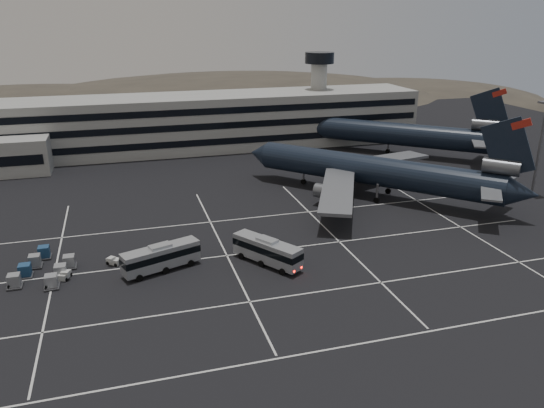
% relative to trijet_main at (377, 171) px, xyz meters
% --- Properties ---
extents(ground, '(260.00, 260.00, 0.00)m').
position_rel_trijet_main_xyz_m(ground, '(-27.36, -22.26, -5.25)').
color(ground, black).
rests_on(ground, ground).
extents(lane_markings, '(90.00, 55.62, 0.01)m').
position_rel_trijet_main_xyz_m(lane_markings, '(-26.41, -21.54, -5.24)').
color(lane_markings, silver).
rests_on(lane_markings, ground).
extents(terminal, '(125.00, 26.00, 24.00)m').
position_rel_trijet_main_xyz_m(terminal, '(-30.30, 48.88, 1.68)').
color(terminal, gray).
rests_on(terminal, ground).
extents(hills, '(352.00, 180.00, 44.00)m').
position_rel_trijet_main_xyz_m(hills, '(-9.36, 147.74, -17.32)').
color(hills, '#38332B').
rests_on(hills, ground).
extents(lightpole_right, '(2.40, 2.40, 18.28)m').
position_rel_trijet_main_xyz_m(lightpole_right, '(30.64, -7.26, 6.57)').
color(lightpole_right, slate).
rests_on(lightpole_right, ground).
extents(trijet_main, '(43.31, 45.93, 18.08)m').
position_rel_trijet_main_xyz_m(trijet_main, '(0.00, 0.00, 0.00)').
color(trijet_main, black).
rests_on(trijet_main, ground).
extents(trijet_far, '(46.48, 42.80, 18.08)m').
position_rel_trijet_main_xyz_m(trijet_far, '(19.61, 29.87, 0.18)').
color(trijet_far, black).
rests_on(trijet_far, ground).
extents(bus_near, '(8.26, 10.75, 3.94)m').
position_rel_trijet_main_xyz_m(bus_near, '(-28.37, -22.57, -3.10)').
color(bus_near, '#A0A4A8').
rests_on(bus_near, ground).
extents(bus_far, '(11.24, 6.13, 3.89)m').
position_rel_trijet_main_xyz_m(bus_far, '(-43.00, -20.42, -3.12)').
color(bus_far, '#A0A4A8').
rests_on(bus_far, ground).
extents(tug_a, '(1.85, 2.28, 1.28)m').
position_rel_trijet_main_xyz_m(tug_a, '(-55.88, -19.33, -4.68)').
color(tug_a, silver).
rests_on(tug_a, ground).
extents(tug_b, '(2.27, 2.19, 1.27)m').
position_rel_trijet_main_xyz_m(tug_b, '(-49.35, -16.64, -4.69)').
color(tug_b, silver).
rests_on(tug_b, ground).
extents(uld_cluster, '(8.97, 12.58, 1.82)m').
position_rel_trijet_main_xyz_m(uld_cluster, '(-58.74, -17.00, -4.36)').
color(uld_cluster, '#2D2D30').
rests_on(uld_cluster, ground).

